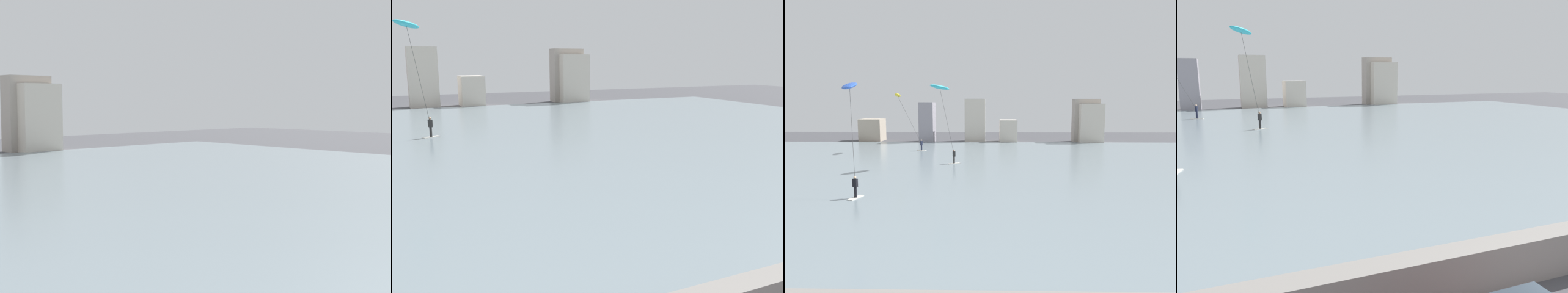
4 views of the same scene
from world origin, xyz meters
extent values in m
cube|color=gray|center=(0.00, 30.11, 0.05)|extent=(84.00, 52.00, 0.10)
cube|color=#B7A893|center=(-20.71, 59.33, 2.08)|extent=(4.10, 3.99, 4.17)
cube|color=gray|center=(-9.80, 57.42, 3.65)|extent=(2.59, 3.62, 7.29)
cube|color=beige|center=(-1.01, 58.56, 3.97)|extent=(3.74, 2.94, 7.95)
cube|color=beige|center=(5.14, 57.79, 2.05)|extent=(3.12, 3.71, 4.09)
cube|color=#A89E93|center=(19.51, 58.40, 3.95)|extent=(4.67, 2.23, 7.90)
cube|color=beige|center=(20.02, 57.35, 3.53)|extent=(4.22, 3.49, 7.05)
cube|color=silver|center=(-8.45, 44.31, 0.13)|extent=(1.47, 0.81, 0.06)
cylinder|color=#191E33|center=(-8.45, 44.31, 0.55)|extent=(0.20, 0.20, 0.78)
cube|color=#191E33|center=(-8.45, 44.31, 1.24)|extent=(0.31, 0.39, 0.60)
sphere|color=beige|center=(-8.45, 44.31, 1.65)|extent=(0.20, 0.20, 0.20)
cylinder|color=#333333|center=(-10.10, 44.23, 4.64)|extent=(3.32, 0.18, 6.91)
ellipsoid|color=yellow|center=(-11.75, 44.15, 8.24)|extent=(1.41, 2.76, 0.86)
cube|color=silver|center=(-2.55, 33.08, 0.13)|extent=(1.44, 1.05, 0.06)
cylinder|color=black|center=(-2.55, 33.08, 0.55)|extent=(0.20, 0.20, 0.78)
cube|color=black|center=(-2.55, 33.08, 1.24)|extent=(0.36, 0.40, 0.60)
sphere|color=tan|center=(-2.55, 33.08, 1.65)|extent=(0.20, 0.20, 0.20)
cylinder|color=#333333|center=(-3.19, 32.18, 4.90)|extent=(1.32, 1.83, 7.44)
ellipsoid|color=#28B2C6|center=(-3.83, 31.28, 8.77)|extent=(2.47, 2.95, 0.71)
cube|color=silver|center=(-8.34, 18.10, 0.13)|extent=(0.79, 1.47, 0.06)
cylinder|color=black|center=(-8.34, 18.10, 0.55)|extent=(0.20, 0.20, 0.78)
cube|color=black|center=(-8.34, 18.10, 1.24)|extent=(0.39, 0.30, 0.60)
sphere|color=beige|center=(-8.34, 18.10, 1.65)|extent=(0.20, 0.20, 0.20)
cylinder|color=#333333|center=(-8.96, 19.57, 4.71)|extent=(1.28, 2.96, 7.06)
ellipsoid|color=blue|center=(-9.58, 21.04, 8.39)|extent=(2.43, 3.99, 1.12)
camera|label=1|loc=(-9.05, 2.21, 5.10)|focal=52.91mm
camera|label=2|loc=(-5.51, -3.52, 6.24)|focal=39.89mm
camera|label=3|loc=(1.31, -6.46, 6.93)|focal=31.91mm
camera|label=4|loc=(-5.81, -3.67, 5.22)|focal=35.20mm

